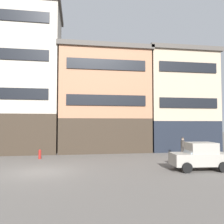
{
  "coord_description": "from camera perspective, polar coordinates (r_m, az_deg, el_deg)",
  "views": [
    {
      "loc": [
        2.15,
        -15.46,
        3.1
      ],
      "look_at": [
        4.98,
        2.22,
        4.0
      ],
      "focal_mm": 36.94,
      "sensor_mm": 36.0,
      "label": 1
    }
  ],
  "objects": [
    {
      "name": "ground_plane",
      "position": [
        15.92,
        -17.21,
        -13.98
      ],
      "size": [
        120.0,
        120.0,
        0.0
      ],
      "primitive_type": "plane",
      "color": "#605B56"
    },
    {
      "name": "building_center_left",
      "position": [
        27.84,
        -23.17,
        7.72
      ],
      "size": [
        10.31,
        6.87,
        16.14
      ],
      "color": "#33281E",
      "rests_on": "ground_plane"
    },
    {
      "name": "building_center_right",
      "position": [
        26.88,
        -2.22,
        2.94
      ],
      "size": [
        10.28,
        6.87,
        11.57
      ],
      "color": "#33281E",
      "rests_on": "ground_plane"
    },
    {
      "name": "building_far_right",
      "position": [
        29.36,
        15.55,
        2.73
      ],
      "size": [
        8.44,
        6.87,
        11.75
      ],
      "color": "black",
      "rests_on": "ground_plane"
    },
    {
      "name": "sedan_dark",
      "position": [
        16.72,
        20.88,
        -10.21
      ],
      "size": [
        3.81,
        2.08,
        1.83
      ],
      "color": "gray",
      "rests_on": "ground_plane"
    },
    {
      "name": "pedestrian_officer",
      "position": [
        23.17,
        17.11,
        -7.99
      ],
      "size": [
        0.43,
        0.43,
        1.79
      ],
      "color": "#38332D",
      "rests_on": "ground_plane"
    },
    {
      "name": "fire_hydrant_curbside",
      "position": [
        21.48,
        -17.44,
        -9.89
      ],
      "size": [
        0.24,
        0.24,
        0.83
      ],
      "color": "maroon",
      "rests_on": "ground_plane"
    }
  ]
}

